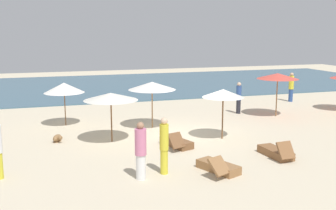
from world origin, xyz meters
The scene contains 15 objects.
ground_plane centered at (0.00, 0.00, 0.00)m, with size 60.00×60.00×0.00m, color beige.
ocean_water centered at (0.00, 17.00, 0.03)m, with size 48.00×16.00×0.06m, color #3D6075.
umbrella_0 centered at (-5.21, 3.69, 1.85)m, with size 1.92×1.92×2.09m.
umbrella_2 centered at (-3.57, 0.14, 1.89)m, with size 2.22×2.22×2.05m.
umbrella_5 centered at (1.00, -0.80, 1.95)m, with size 1.77×1.77×2.13m.
umbrella_6 centered at (-1.32, 2.02, 2.00)m, with size 2.22×2.22×2.19m.
umbrella_7 centered at (5.72, 2.56, 2.16)m, with size 2.19×2.19×2.31m.
lounger_1 centered at (-1.24, -1.36, 0.17)m, with size 1.09×1.78×0.70m.
lounger_2 centered at (1.82, -3.70, 0.17)m, with size 0.70×1.70×0.72m.
lounger_3 centered at (-0.87, -4.53, 0.17)m, with size 1.20×1.80×0.66m.
person_0 centered at (-2.60, -4.16, 0.96)m, with size 0.32×0.32×1.85m.
person_1 centered at (4.10, 3.78, 0.90)m, with size 0.32×0.32×1.74m.
person_3 centered at (9.08, 6.21, 0.96)m, with size 0.32×0.32×1.88m.
person_4 centered at (-3.43, -4.41, 0.92)m, with size 0.46×0.46×1.82m.
dog centered at (-5.72, 0.78, 0.16)m, with size 0.50×0.66×0.31m.
Camera 1 is at (-6.23, -16.13, 4.58)m, focal length 43.50 mm.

